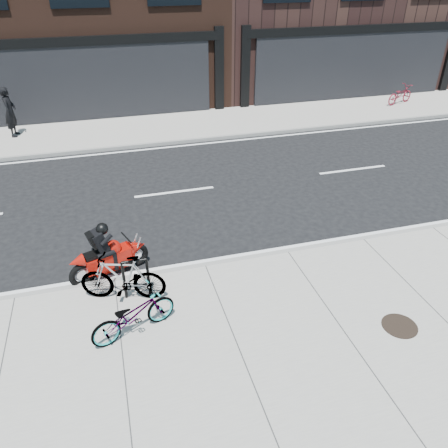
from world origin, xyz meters
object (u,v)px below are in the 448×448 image
object	(u,v)px
motorcycle	(112,253)
pedestrian	(10,112)
bicycle_far	(400,95)
bicycle_rear	(123,278)
bike_rack	(136,275)
bicycle_front	(133,315)
manhole_cover	(400,326)

from	to	relation	value
motorcycle	pedestrian	xyz separation A→B (m)	(-3.15, 9.72, 0.51)
bicycle_far	pedestrian	bearing A→B (deg)	69.94
bicycle_rear	pedestrian	xyz separation A→B (m)	(-3.30, 10.75, 0.42)
bike_rack	bicycle_far	distance (m)	16.98
bicycle_front	manhole_cover	xyz separation A→B (m)	(4.79, -1.19, -0.42)
bicycle_front	motorcycle	xyz separation A→B (m)	(-0.26, 2.05, -0.00)
pedestrian	bicycle_front	bearing A→B (deg)	-156.44
pedestrian	bike_rack	bearing A→B (deg)	-154.22
bicycle_rear	bicycle_far	xyz separation A→B (m)	(13.60, 10.51, -0.09)
bicycle_front	bicycle_rear	xyz separation A→B (m)	(-0.10, 1.02, 0.09)
manhole_cover	bicycle_far	bearing A→B (deg)	55.62
bicycle_front	motorcycle	distance (m)	2.06
bicycle_rear	manhole_cover	distance (m)	5.39
bicycle_rear	bicycle_far	world-z (taller)	bicycle_rear
bicycle_front	bicycle_far	bearing A→B (deg)	-69.21
bicycle_far	manhole_cover	distance (m)	15.42
bike_rack	bicycle_rear	size ratio (longest dim) A/B	0.52
bike_rack	manhole_cover	world-z (taller)	bike_rack
pedestrian	manhole_cover	world-z (taller)	pedestrian
bike_rack	bicycle_rear	bearing A→B (deg)	-180.00
bicycle_front	manhole_cover	size ratio (longest dim) A/B	2.47
motorcycle	manhole_cover	xyz separation A→B (m)	(5.05, -3.24, -0.42)
motorcycle	pedestrian	world-z (taller)	pedestrian
bicycle_front	motorcycle	size ratio (longest dim) A/B	0.92
pedestrian	manhole_cover	distance (m)	15.36
motorcycle	manhole_cover	bearing A→B (deg)	-52.25
bicycle_front	pedestrian	distance (m)	12.26
pedestrian	manhole_cover	bearing A→B (deg)	-140.26
bike_rack	manhole_cover	bearing A→B (deg)	-25.51
bike_rack	bicycle_far	world-z (taller)	bike_rack
bicycle_front	bicycle_rear	distance (m)	1.02
bicycle_rear	manhole_cover	world-z (taller)	bicycle_rear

